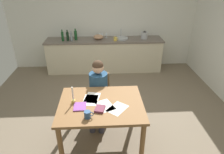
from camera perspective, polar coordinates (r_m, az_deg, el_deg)
The scene contains 25 objects.
ground_plane at distance 3.89m, azimuth -1.28°, elevation -12.18°, with size 5.20×5.20×0.04m, color #7A6B56.
wall_back at distance 5.72m, azimuth -2.38°, elevation 15.66°, with size 5.20×0.12×2.60m, color silver.
kitchen_counter at distance 5.61m, azimuth -2.15°, elevation 6.40°, with size 3.16×0.64×0.90m.
dining_table at distance 2.99m, azimuth -3.12°, elevation -9.32°, with size 1.23×0.97×0.78m.
chair_at_table at distance 3.70m, azimuth -3.65°, elevation -4.94°, with size 0.45×0.45×0.87m.
person_seated at distance 3.47m, azimuth -4.01°, elevation -3.53°, with size 0.37×0.62×1.19m.
coffee_mug at distance 2.65m, azimuth -7.02°, elevation -10.66°, with size 0.13×0.09×0.10m.
candlestick at distance 2.94m, azimuth -11.09°, elevation -6.16°, with size 0.06×0.06×0.27m.
book_magazine at distance 2.79m, azimuth -3.50°, elevation -9.14°, with size 0.13×0.16×0.03m, color brown.
book_cookery at distance 2.88m, azimuth -9.21°, elevation -8.38°, with size 0.17×0.20×0.02m, color purple.
paper_letter at distance 2.88m, azimuth -2.01°, elevation -8.22°, with size 0.21×0.30×0.00m, color white.
paper_bill at distance 2.82m, azimuth 1.57°, elevation -9.02°, with size 0.21×0.30×0.00m, color white.
paper_envelope at distance 3.07m, azimuth -5.69°, elevation -5.90°, with size 0.21×0.30×0.00m, color white.
paper_receipt at distance 3.01m, azimuth -6.23°, elevation -6.58°, with size 0.21×0.30×0.00m, color white.
sink_unit at distance 5.49m, azimuth 2.74°, elevation 11.10°, with size 0.36×0.36×0.24m.
bottle_oil at distance 5.44m, azimuth -14.03°, elevation 11.30°, with size 0.06×0.06×0.30m.
bottle_vinegar at distance 5.44m, azimuth -12.65°, elevation 11.38°, with size 0.07×0.07×0.28m.
bottle_wine_red at distance 5.41m, azimuth -11.61°, elevation 11.26°, with size 0.06×0.06×0.25m.
bottle_sauce at distance 5.46m, azimuth -10.40°, elevation 11.74°, with size 0.08×0.08×0.30m.
mixing_bowl at distance 5.48m, azimuth -3.91°, elevation 11.42°, with size 0.27×0.27×0.12m, color tan.
stovetop_kettle at distance 5.57m, azimuth 9.29°, elevation 11.80°, with size 0.18×0.18×0.22m.
wine_glass_near_sink at distance 5.59m, azimuth -1.63°, elevation 12.30°, with size 0.07×0.07×0.15m.
wine_glass_by_kettle at distance 5.58m, azimuth -2.88°, elevation 12.28°, with size 0.07×0.07×0.15m.
wine_glass_back_left at distance 5.58m, azimuth -3.63°, elevation 12.26°, with size 0.07×0.07×0.15m.
teacup_on_counter at distance 5.32m, azimuth 0.96°, elevation 10.91°, with size 0.12×0.08×0.10m.
Camera 1 is at (-0.08, -3.00, 2.46)m, focal length 31.81 mm.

